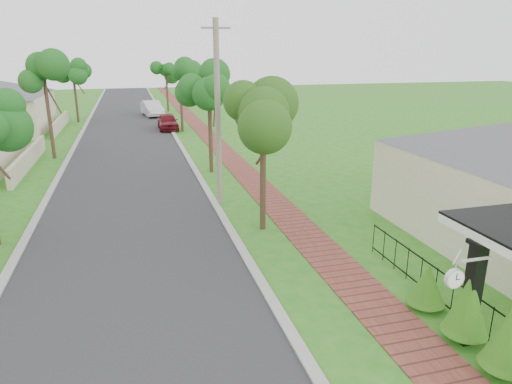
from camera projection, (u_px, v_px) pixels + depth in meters
name	position (u px, v px, depth m)	size (l,w,h in m)	color
ground	(268.00, 345.00, 10.51)	(160.00, 160.00, 0.00)	#25761C
road	(128.00, 161.00, 28.18)	(7.00, 120.00, 0.02)	#28282B
kerb_right	(187.00, 157.00, 29.10)	(0.30, 120.00, 0.10)	#9E9E99
kerb_left	(65.00, 165.00, 27.26)	(0.30, 120.00, 0.10)	#9E9E99
sidewalk	(227.00, 155.00, 29.76)	(1.50, 120.00, 0.03)	brown
porch_post	(472.00, 297.00, 10.41)	(0.48, 0.48, 2.52)	black
picket_fence	(453.00, 296.00, 11.59)	(0.03, 8.02, 1.00)	black
street_trees	(124.00, 79.00, 33.18)	(10.70, 37.65, 5.89)	#382619
hedge_row	(482.00, 322.00, 10.02)	(0.92, 4.56, 1.86)	#185B12
parked_car_red	(168.00, 122.00, 39.24)	(1.62, 4.02, 1.37)	#5F0E15
parked_car_white	(152.00, 109.00, 47.38)	(1.64, 4.70, 1.55)	silver
near_tree	(263.00, 116.00, 16.17)	(2.10, 2.10, 5.38)	#382619
utility_pole	(218.00, 114.00, 19.17)	(1.20, 0.24, 7.78)	gray
station_clock	(456.00, 277.00, 9.58)	(1.07, 0.13, 0.63)	silver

